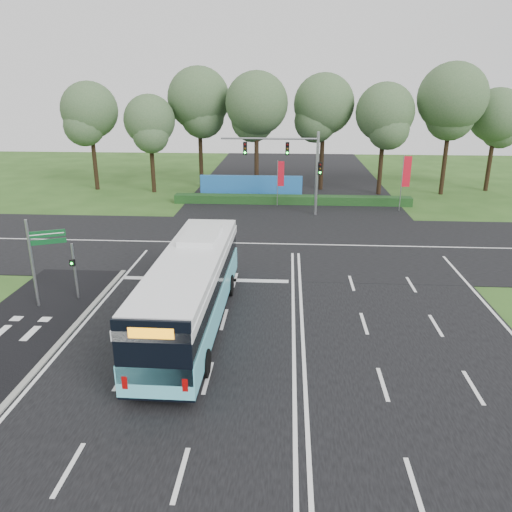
{
  "coord_description": "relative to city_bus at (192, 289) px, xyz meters",
  "views": [
    {
      "loc": [
        -0.4,
        -21.31,
        10.67
      ],
      "look_at": [
        -1.9,
        2.0,
        2.58
      ],
      "focal_mm": 35.0,
      "sensor_mm": 36.0,
      "label": 1
    }
  ],
  "objects": [
    {
      "name": "ground",
      "position": [
        4.66,
        0.71,
        -1.88
      ],
      "size": [
        120.0,
        120.0,
        0.0
      ],
      "primitive_type": "plane",
      "color": "#284C19",
      "rests_on": "ground"
    },
    {
      "name": "road_main",
      "position": [
        4.66,
        0.71,
        -1.86
      ],
      "size": [
        20.0,
        120.0,
        0.04
      ],
      "primitive_type": "cube",
      "color": "black",
      "rests_on": "ground"
    },
    {
      "name": "road_cross",
      "position": [
        4.66,
        12.71,
        -1.86
      ],
      "size": [
        120.0,
        14.0,
        0.05
      ],
      "primitive_type": "cube",
      "color": "black",
      "rests_on": "ground"
    },
    {
      "name": "bike_path",
      "position": [
        -7.84,
        -2.29,
        -1.85
      ],
      "size": [
        5.0,
        18.0,
        0.06
      ],
      "primitive_type": "cube",
      "color": "black",
      "rests_on": "ground"
    },
    {
      "name": "kerb_strip",
      "position": [
        -5.44,
        -2.29,
        -1.82
      ],
      "size": [
        0.25,
        18.0,
        0.12
      ],
      "primitive_type": "cube",
      "color": "gray",
      "rests_on": "ground"
    },
    {
      "name": "city_bus",
      "position": [
        0.0,
        0.0,
        0.0
      ],
      "size": [
        2.93,
        13.04,
        3.74
      ],
      "rotation": [
        0.0,
        0.0,
        -0.01
      ],
      "color": "#66DAED",
      "rests_on": "ground"
    },
    {
      "name": "pedestrian_signal",
      "position": [
        -6.57,
        2.64,
        -0.22
      ],
      "size": [
        0.27,
        0.4,
        3.04
      ],
      "rotation": [
        0.0,
        0.0,
        -0.17
      ],
      "color": "gray",
      "rests_on": "ground"
    },
    {
      "name": "street_sign",
      "position": [
        -7.87,
        1.79,
        0.94
      ],
      "size": [
        1.64,
        0.78,
        4.54
      ],
      "rotation": [
        0.0,
        0.0,
        0.42
      ],
      "color": "gray",
      "rests_on": "ground"
    },
    {
      "name": "banner_flag_mid",
      "position": [
        3.54,
        24.31,
        0.87
      ],
      "size": [
        0.62,
        0.07,
        4.2
      ],
      "rotation": [
        0.0,
        0.0,
        -0.0
      ],
      "color": "gray",
      "rests_on": "ground"
    },
    {
      "name": "banner_flag_right",
      "position": [
        14.38,
        23.08,
        1.32
      ],
      "size": [
        0.73,
        0.08,
        4.93
      ],
      "rotation": [
        0.0,
        0.0,
        -0.03
      ],
      "color": "gray",
      "rests_on": "ground"
    },
    {
      "name": "traffic_light_gantry",
      "position": [
        4.87,
        21.21,
        2.78
      ],
      "size": [
        8.41,
        0.28,
        7.0
      ],
      "color": "gray",
      "rests_on": "ground"
    },
    {
      "name": "hedge",
      "position": [
        4.66,
        25.21,
        -1.48
      ],
      "size": [
        22.0,
        1.2,
        0.8
      ],
      "primitive_type": "cube",
      "color": "#123313",
      "rests_on": "ground"
    },
    {
      "name": "blue_hoarding",
      "position": [
        0.66,
        27.71,
        -0.78
      ],
      "size": [
        10.0,
        0.3,
        2.2
      ],
      "primitive_type": "cube",
      "color": "#2064B1",
      "rests_on": "ground"
    },
    {
      "name": "eucalyptus_row",
      "position": [
        5.05,
        31.31,
        6.68
      ],
      "size": [
        46.62,
        8.88,
        12.73
      ],
      "color": "black",
      "rests_on": "ground"
    }
  ]
}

